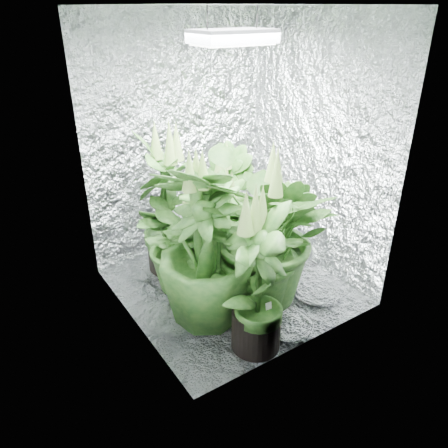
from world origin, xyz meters
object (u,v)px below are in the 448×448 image
Objects in this scene: plant_c at (224,211)px; plant_f at (258,283)px; grow_lamp at (233,37)px; plant_h at (214,243)px; plant_e at (264,236)px; plant_g at (280,234)px; plant_b at (165,207)px; plant_a at (182,241)px; circulation_fan at (264,234)px; plant_d at (206,248)px.

plant_c is 1.00× the size of plant_f.
plant_f is at bearing -111.71° from plant_c.
grow_lamp reaches higher than plant_h.
plant_f is at bearing -132.74° from plant_e.
plant_c is 1.07× the size of plant_h.
plant_f is (-0.38, -0.94, -0.02)m from plant_c.
plant_e is at bearing -155.01° from plant_g.
plant_b is 1.22× the size of plant_g.
plant_g reaches higher than plant_h.
plant_a is 0.96m from circulation_fan.
plant_d is at bearing -97.46° from plant_a.
plant_a is 0.70× the size of plant_d.
plant_e is at bearing -144.38° from circulation_fan.
plant_a is 0.84× the size of plant_g.
circulation_fan is (0.61, 0.35, -1.68)m from grow_lamp.
plant_f is at bearing -96.61° from plant_h.
plant_d is 0.43m from plant_e.
grow_lamp reaches higher than plant_g.
plant_b is at bearing 92.91° from plant_f.
plant_c is (0.43, -0.18, -0.08)m from plant_b.
plant_c is 1.02m from plant_f.
plant_e is at bearing -66.12° from plant_b.
grow_lamp reaches higher than plant_c.
plant_b is 1.01× the size of plant_d.
plant_g is (0.24, 0.11, -0.11)m from plant_e.
plant_d reaches higher than plant_c.
plant_c is at bearing -22.46° from plant_b.
plant_c is (0.13, 0.30, -1.32)m from grow_lamp.
plant_h is at bearing 128.58° from plant_e.
plant_f reaches higher than plant_g.
plant_h is at bearing 159.86° from plant_g.
plant_e is at bearing -51.42° from plant_h.
plant_e is 3.77× the size of circulation_fan.
plant_g is (0.54, 0.43, -0.02)m from plant_f.
plant_a is 0.69× the size of plant_b.
plant_e reaches higher than plant_a.
plant_a is 0.80× the size of plant_f.
plant_h is at bearing -168.71° from circulation_fan.
plant_b reaches higher than plant_c.
circulation_fan is at bearing 5.24° from plant_c.
plant_b is 1.01m from circulation_fan.
plant_b is at bearing 88.39° from plant_a.
plant_f is 1.05× the size of plant_g.
plant_g reaches higher than circulation_fan.
plant_g is at bearing -133.95° from circulation_fan.
plant_b is 0.54m from plant_h.
plant_c reaches higher than plant_h.
plant_b reaches higher than plant_h.
plant_b is 0.97× the size of plant_e.
plant_e reaches higher than plant_h.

